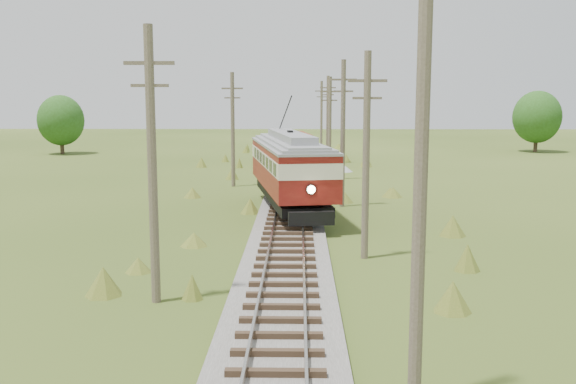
{
  "coord_description": "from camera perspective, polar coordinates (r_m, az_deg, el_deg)",
  "views": [
    {
      "loc": [
        0.54,
        -8.44,
        6.72
      ],
      "look_at": [
        0.0,
        21.84,
        2.25
      ],
      "focal_mm": 40.0,
      "sensor_mm": 36.0,
      "label": 1
    }
  ],
  "objects": [
    {
      "name": "railbed_main",
      "position": [
        42.95,
        0.29,
        -0.35
      ],
      "size": [
        3.6,
        96.0,
        0.57
      ],
      "color": "#605B54",
      "rests_on": "ground"
    },
    {
      "name": "streetcar",
      "position": [
        37.34,
        0.19,
        2.46
      ],
      "size": [
        5.37,
        13.91,
        6.29
      ],
      "rotation": [
        0.0,
        0.0,
        0.16
      ],
      "color": "black",
      "rests_on": "ground"
    },
    {
      "name": "gondola",
      "position": [
        63.53,
        0.54,
        4.15
      ],
      "size": [
        3.61,
        8.4,
        2.7
      ],
      "rotation": [
        0.0,
        0.0,
        0.12
      ],
      "color": "black",
      "rests_on": "ground"
    },
    {
      "name": "gravel_pile",
      "position": [
        59.53,
        4.37,
        2.37
      ],
      "size": [
        2.95,
        3.12,
        1.07
      ],
      "color": "gray",
      "rests_on": "ground"
    },
    {
      "name": "utility_pole_r_1",
      "position": [
        13.88,
        11.63,
        -1.42
      ],
      "size": [
        0.3,
        0.3,
        8.8
      ],
      "color": "brown",
      "rests_on": "ground"
    },
    {
      "name": "utility_pole_r_2",
      "position": [
        26.69,
        6.96,
        3.39
      ],
      "size": [
        1.6,
        0.3,
        8.6
      ],
      "color": "brown",
      "rests_on": "ground"
    },
    {
      "name": "utility_pole_r_3",
      "position": [
        39.59,
        4.9,
        5.33
      ],
      "size": [
        1.6,
        0.3,
        9.0
      ],
      "color": "brown",
      "rests_on": "ground"
    },
    {
      "name": "utility_pole_r_4",
      "position": [
        52.56,
        3.73,
        5.76
      ],
      "size": [
        1.6,
        0.3,
        8.4
      ],
      "color": "brown",
      "rests_on": "ground"
    },
    {
      "name": "utility_pole_r_5",
      "position": [
        65.54,
        3.55,
        6.51
      ],
      "size": [
        1.6,
        0.3,
        8.9
      ],
      "color": "brown",
      "rests_on": "ground"
    },
    {
      "name": "utility_pole_r_6",
      "position": [
        78.52,
        2.99,
        6.75
      ],
      "size": [
        1.6,
        0.3,
        8.7
      ],
      "color": "brown",
      "rests_on": "ground"
    },
    {
      "name": "utility_pole_l_a",
      "position": [
        21.09,
        -11.99,
        2.51
      ],
      "size": [
        1.6,
        0.3,
        9.0
      ],
      "color": "brown",
      "rests_on": "ground"
    },
    {
      "name": "utility_pole_l_b",
      "position": [
        48.76,
        -4.93,
        5.66
      ],
      "size": [
        1.6,
        0.3,
        8.6
      ],
      "color": "brown",
      "rests_on": "ground"
    },
    {
      "name": "tree_mid_a",
      "position": [
        81.64,
        -19.55,
        6.02
      ],
      "size": [
        5.46,
        5.46,
        7.03
      ],
      "color": "#38281C",
      "rests_on": "ground"
    },
    {
      "name": "tree_mid_b",
      "position": [
        85.7,
        21.26,
        6.23
      ],
      "size": [
        5.88,
        5.88,
        7.57
      ],
      "color": "#38281C",
      "rests_on": "ground"
    }
  ]
}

